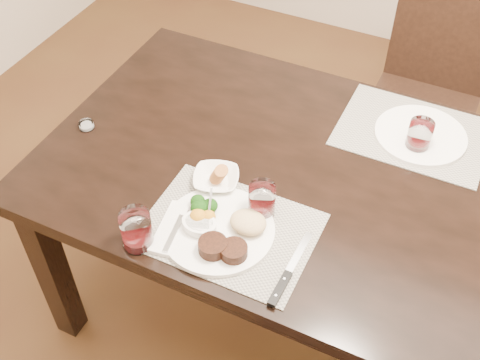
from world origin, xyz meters
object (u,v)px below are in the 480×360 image
at_px(steak_knife, 285,280).
at_px(cracker_bowl, 216,179).
at_px(chair_far, 429,85).
at_px(far_plate, 420,135).
at_px(wine_glass_near, 262,202).
at_px(dinner_plate, 222,230).

distance_m(steak_knife, cracker_bowl, 0.39).
distance_m(chair_far, far_plate, 0.68).
bearing_deg(wine_glass_near, far_plate, 57.63).
distance_m(dinner_plate, far_plate, 0.73).
distance_m(cracker_bowl, wine_glass_near, 0.17).
distance_m(cracker_bowl, far_plate, 0.67).
distance_m(chair_far, wine_glass_near, 1.20).
xyz_separation_m(steak_knife, cracker_bowl, (-0.31, 0.23, 0.01)).
height_order(dinner_plate, wine_glass_near, wine_glass_near).
height_order(wine_glass_near, far_plate, wine_glass_near).
relative_size(chair_far, dinner_plate, 2.93).
height_order(dinner_plate, far_plate, dinner_plate).
xyz_separation_m(chair_far, wine_glass_near, (-0.26, -1.14, 0.30)).
height_order(cracker_bowl, far_plate, cracker_bowl).
xyz_separation_m(chair_far, cracker_bowl, (-0.42, -1.09, 0.27)).
height_order(chair_far, dinner_plate, chair_far).
height_order(steak_knife, wine_glass_near, wine_glass_near).
relative_size(dinner_plate, steak_knife, 1.20).
xyz_separation_m(dinner_plate, cracker_bowl, (-0.10, 0.16, 0.00)).
bearing_deg(cracker_bowl, wine_glass_near, -15.90).
bearing_deg(chair_far, steak_knife, -94.76).
bearing_deg(steak_knife, dinner_plate, 163.46).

